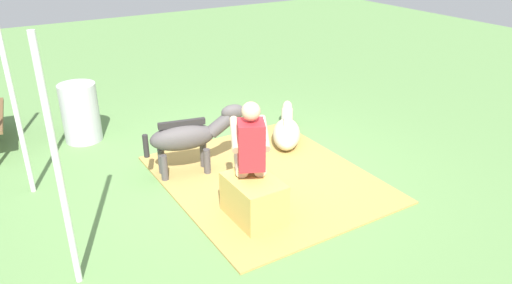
{
  "coord_description": "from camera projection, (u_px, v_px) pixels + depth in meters",
  "views": [
    {
      "loc": [
        -4.9,
        2.73,
        3.07
      ],
      "look_at": [
        -0.26,
        -0.12,
        0.55
      ],
      "focal_mm": 33.89,
      "sensor_mm": 36.0,
      "label": 1
    }
  ],
  "objects": [
    {
      "name": "ground_plane",
      "position": [
        238.0,
        175.0,
        6.37
      ],
      "size": [
        24.0,
        24.0,
        0.0
      ],
      "primitive_type": "plane",
      "color": "#608C4C"
    },
    {
      "name": "hay_patch",
      "position": [
        267.0,
        178.0,
        6.26
      ],
      "size": [
        2.89,
        2.44,
        0.02
      ],
      "primitive_type": "cube",
      "color": "#AD8C47",
      "rests_on": "ground"
    },
    {
      "name": "hay_bale",
      "position": [
        254.0,
        199.0,
        5.35
      ],
      "size": [
        0.69,
        0.49,
        0.49
      ],
      "primitive_type": "cube",
      "color": "tan",
      "rests_on": "ground"
    },
    {
      "name": "person_seated",
      "position": [
        250.0,
        151.0,
        5.28
      ],
      "size": [
        0.72,
        0.59,
        1.37
      ],
      "color": "#D8AD8C",
      "rests_on": "ground"
    },
    {
      "name": "pony_standing",
      "position": [
        190.0,
        136.0,
        6.2
      ],
      "size": [
        0.5,
        1.33,
        0.9
      ],
      "color": "#4C4747",
      "rests_on": "ground"
    },
    {
      "name": "pony_lying",
      "position": [
        287.0,
        130.0,
        7.24
      ],
      "size": [
        1.24,
        1.0,
        0.42
      ],
      "color": "beige",
      "rests_on": "ground"
    },
    {
      "name": "water_barrel",
      "position": [
        80.0,
        113.0,
        7.21
      ],
      "size": [
        0.55,
        0.55,
        0.89
      ],
      "primitive_type": "cylinder",
      "color": "#B2B2B7",
      "rests_on": "ground"
    },
    {
      "name": "tent_pole_left",
      "position": [
        58.0,
        170.0,
        4.02
      ],
      "size": [
        0.06,
        0.06,
        2.33
      ],
      "primitive_type": "cylinder",
      "color": "silver",
      "rests_on": "ground"
    },
    {
      "name": "tent_pole_mid",
      "position": [
        14.0,
        103.0,
        5.51
      ],
      "size": [
        0.06,
        0.06,
        2.33
      ],
      "primitive_type": "cylinder",
      "color": "silver",
      "rests_on": "ground"
    }
  ]
}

